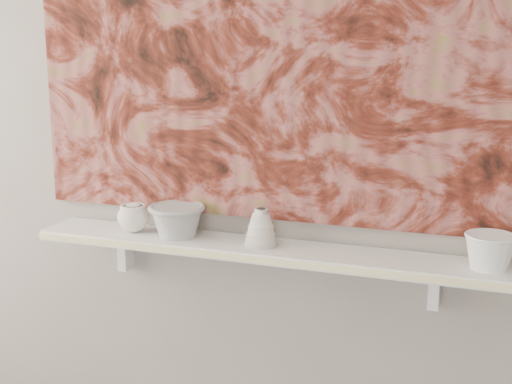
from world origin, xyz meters
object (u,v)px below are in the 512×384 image
at_px(bowl_grey, 177,220).
at_px(bell_vessel, 261,227).
at_px(shelf, 261,250).
at_px(bowl_white, 490,251).
at_px(cup_cream, 133,218).
at_px(painting, 271,30).

distance_m(bowl_grey, bell_vessel, 0.27).
relative_size(shelf, bowl_white, 10.65).
bearing_deg(cup_cream, painting, 10.86).
bearing_deg(bell_vessel, painting, 88.90).
distance_m(shelf, bowl_grey, 0.28).
xyz_separation_m(shelf, bowl_white, (0.63, 0.00, 0.06)).
relative_size(shelf, bowl_grey, 8.13).
height_order(painting, bowl_white, painting).
relative_size(bowl_grey, bell_vessel, 1.58).
xyz_separation_m(bell_vessel, bowl_white, (0.63, 0.00, -0.01)).
bearing_deg(bowl_grey, bell_vessel, 0.00).
bearing_deg(bowl_white, bowl_grey, 180.00).
distance_m(shelf, cup_cream, 0.42).
bearing_deg(bowl_grey, shelf, 0.00).
height_order(shelf, bell_vessel, bell_vessel).
bearing_deg(bowl_grey, painting, 16.60).
xyz_separation_m(painting, bowl_white, (0.63, -0.08, -0.56)).
relative_size(shelf, painting, 0.93).
relative_size(bowl_grey, cup_cream, 1.77).
relative_size(painting, bowl_grey, 8.71).
distance_m(bell_vessel, bowl_white, 0.63).
height_order(painting, bell_vessel, painting).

